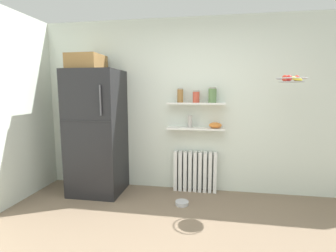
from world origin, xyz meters
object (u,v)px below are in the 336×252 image
(radiator, at_px, (195,172))
(storage_jar_0, at_px, (180,95))
(storage_jar_2, at_px, (212,95))
(vase, at_px, (190,121))
(shelf_bowl, at_px, (215,125))
(hanging_fruit_basket, at_px, (291,79))
(refrigerator, at_px, (96,129))
(storage_jar_1, at_px, (196,97))
(pet_food_bowl, at_px, (182,203))

(radiator, relative_size, storage_jar_0, 3.09)
(storage_jar_2, distance_m, vase, 0.50)
(radiator, xyz_separation_m, shelf_bowl, (0.29, -0.03, 0.73))
(storage_jar_2, bearing_deg, hanging_fruit_basket, -22.59)
(radiator, bearing_deg, shelf_bowl, -6.01)
(shelf_bowl, bearing_deg, storage_jar_0, 180.00)
(hanging_fruit_basket, bearing_deg, refrigerator, 176.48)
(radiator, distance_m, storage_jar_0, 1.18)
(storage_jar_1, bearing_deg, pet_food_bowl, -106.81)
(refrigerator, relative_size, vase, 11.29)
(refrigerator, distance_m, storage_jar_2, 1.78)
(radiator, xyz_separation_m, pet_food_bowl, (-0.14, -0.51, -0.28))
(radiator, relative_size, pet_food_bowl, 3.63)
(refrigerator, bearing_deg, shelf_bowl, 7.39)
(refrigerator, bearing_deg, storage_jar_0, 10.45)
(hanging_fruit_basket, bearing_deg, vase, 162.78)
(refrigerator, distance_m, shelf_bowl, 1.76)
(vase, distance_m, shelf_bowl, 0.37)
(refrigerator, relative_size, storage_jar_2, 9.28)
(storage_jar_1, bearing_deg, hanging_fruit_basket, -18.41)
(radiator, relative_size, storage_jar_1, 3.72)
(refrigerator, bearing_deg, pet_food_bowl, -10.80)
(storage_jar_0, height_order, vase, storage_jar_0)
(storage_jar_2, height_order, pet_food_bowl, storage_jar_2)
(radiator, bearing_deg, storage_jar_0, -172.68)
(vase, bearing_deg, pet_food_bowl, -96.97)
(hanging_fruit_basket, bearing_deg, storage_jar_0, 164.50)
(radiator, height_order, storage_jar_0, storage_jar_0)
(radiator, relative_size, hanging_fruit_basket, 1.85)
(hanging_fruit_basket, bearing_deg, storage_jar_2, 157.41)
(radiator, height_order, pet_food_bowl, radiator)
(storage_jar_0, bearing_deg, refrigerator, -169.55)
(storage_jar_0, distance_m, shelf_bowl, 0.68)
(storage_jar_1, bearing_deg, refrigerator, -171.19)
(pet_food_bowl, bearing_deg, shelf_bowl, 48.04)
(storage_jar_2, bearing_deg, shelf_bowl, -0.00)
(radiator, bearing_deg, refrigerator, -170.05)
(vase, bearing_deg, storage_jar_0, 180.00)
(shelf_bowl, bearing_deg, hanging_fruit_basket, -23.78)
(storage_jar_1, xyz_separation_m, vase, (-0.09, 0.00, -0.37))
(refrigerator, height_order, storage_jar_2, refrigerator)
(radiator, bearing_deg, vase, -160.77)
(hanging_fruit_basket, bearing_deg, radiator, 160.27)
(refrigerator, distance_m, pet_food_bowl, 1.64)
(radiator, height_order, shelf_bowl, shelf_bowl)
(storage_jar_2, bearing_deg, pet_food_bowl, -128.33)
(storage_jar_1, relative_size, storage_jar_2, 0.79)
(storage_jar_2, xyz_separation_m, hanging_fruit_basket, (0.93, -0.39, 0.20))
(radiator, xyz_separation_m, hanging_fruit_basket, (1.17, -0.42, 1.37))
(storage_jar_0, bearing_deg, pet_food_bowl, -79.45)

